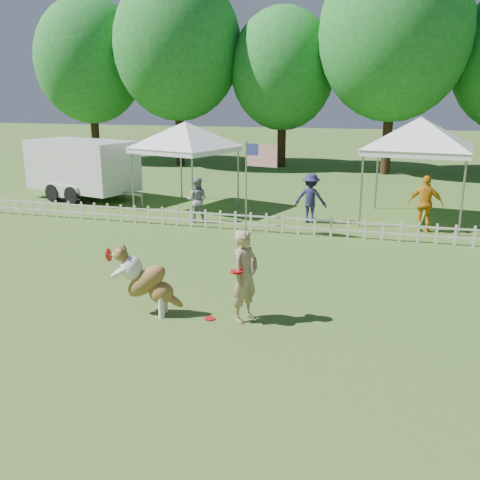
# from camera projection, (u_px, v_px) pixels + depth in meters

# --- Properties ---
(ground) EXTENTS (120.00, 120.00, 0.00)m
(ground) POSITION_uv_depth(u_px,v_px,m) (194.00, 322.00, 10.10)
(ground) COLOR #33631F
(ground) RESTS_ON ground
(picket_fence) EXTENTS (22.00, 0.08, 0.60)m
(picket_fence) POSITION_uv_depth(u_px,v_px,m) (274.00, 223.00, 16.51)
(picket_fence) COLOR silver
(picket_fence) RESTS_ON ground
(handler) EXTENTS (0.63, 0.75, 1.76)m
(handler) POSITION_uv_depth(u_px,v_px,m) (245.00, 276.00, 9.95)
(handler) COLOR tan
(handler) RESTS_ON ground
(dog) EXTENTS (1.37, 0.64, 1.36)m
(dog) POSITION_uv_depth(u_px,v_px,m) (148.00, 281.00, 10.27)
(dog) COLOR brown
(dog) RESTS_ON ground
(frisbee_on_turf) EXTENTS (0.22, 0.22, 0.02)m
(frisbee_on_turf) POSITION_uv_depth(u_px,v_px,m) (210.00, 319.00, 10.21)
(frisbee_on_turf) COLOR red
(frisbee_on_turf) RESTS_ON ground
(canopy_tent_left) EXTENTS (3.79, 3.79, 3.12)m
(canopy_tent_left) POSITION_uv_depth(u_px,v_px,m) (186.00, 167.00, 19.72)
(canopy_tent_left) COLOR white
(canopy_tent_left) RESTS_ON ground
(canopy_tent_right) EXTENTS (3.65, 3.65, 3.38)m
(canopy_tent_right) POSITION_uv_depth(u_px,v_px,m) (416.00, 171.00, 17.68)
(canopy_tent_right) COLOR white
(canopy_tent_right) RESTS_ON ground
(cargo_trailer) EXTENTS (5.93, 3.79, 2.41)m
(cargo_trailer) POSITION_uv_depth(u_px,v_px,m) (83.00, 169.00, 21.73)
(cargo_trailer) COLOR silver
(cargo_trailer) RESTS_ON ground
(flag_pole) EXTENTS (1.08, 0.34, 2.81)m
(flag_pole) POSITION_uv_depth(u_px,v_px,m) (246.00, 188.00, 16.16)
(flag_pole) COLOR gray
(flag_pole) RESTS_ON ground
(spectator_a) EXTENTS (0.80, 0.67, 1.50)m
(spectator_a) POSITION_uv_depth(u_px,v_px,m) (197.00, 200.00, 17.80)
(spectator_a) COLOR gray
(spectator_a) RESTS_ON ground
(spectator_b) EXTENTS (1.10, 0.68, 1.65)m
(spectator_b) POSITION_uv_depth(u_px,v_px,m) (311.00, 198.00, 17.70)
(spectator_b) COLOR #24234C
(spectator_b) RESTS_ON ground
(spectator_c) EXTENTS (1.10, 0.59, 1.78)m
(spectator_c) POSITION_uv_depth(u_px,v_px,m) (425.00, 204.00, 16.49)
(spectator_c) COLOR orange
(spectator_c) RESTS_ON ground
(tree_far_left) EXTENTS (6.60, 6.60, 11.00)m
(tree_far_left) POSITION_uv_depth(u_px,v_px,m) (91.00, 72.00, 33.04)
(tree_far_left) COLOR #1D6623
(tree_far_left) RESTS_ON ground
(tree_left) EXTENTS (7.40, 7.40, 12.00)m
(tree_left) POSITION_uv_depth(u_px,v_px,m) (178.00, 61.00, 30.85)
(tree_left) COLOR #1D6623
(tree_left) RESTS_ON ground
(tree_center_left) EXTENTS (6.00, 6.00, 9.80)m
(tree_center_left) POSITION_uv_depth(u_px,v_px,m) (283.00, 81.00, 30.47)
(tree_center_left) COLOR #1D6623
(tree_center_left) RESTS_ON ground
(tree_center_right) EXTENTS (7.60, 7.60, 12.60)m
(tree_center_right) POSITION_uv_depth(u_px,v_px,m) (393.00, 50.00, 27.11)
(tree_center_right) COLOR #1D6623
(tree_center_right) RESTS_ON ground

